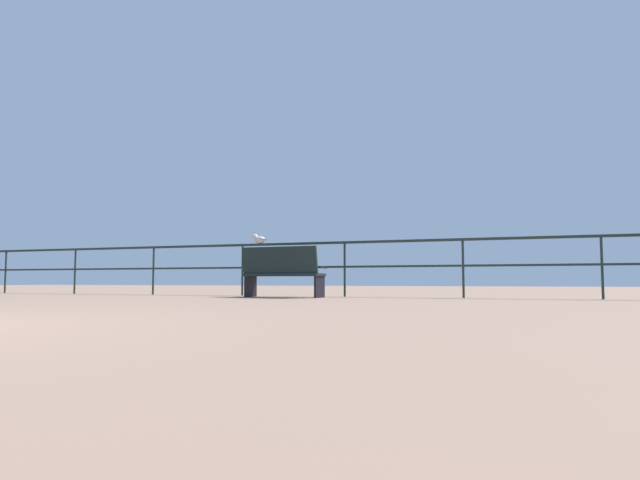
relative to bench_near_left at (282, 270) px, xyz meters
The scene contains 3 objects.
pier_railing 0.98m from the bench_near_left, 101.94° to the left, with size 25.27×0.05×1.10m.
bench_near_left is the anchor object (origin of this frame).
seagull_on_rail 1.49m from the bench_near_left, 136.33° to the left, with size 0.44×0.22×0.21m.
Camera 1 is at (4.50, -1.87, 0.32)m, focal length 30.74 mm.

